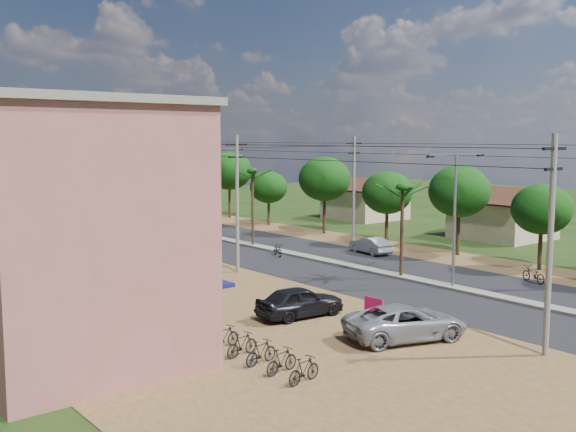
{
  "coord_description": "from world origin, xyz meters",
  "views": [
    {
      "loc": [
        -31.76,
        -24.12,
        8.8
      ],
      "look_at": [
        -0.3,
        15.04,
        3.0
      ],
      "focal_mm": 42.0,
      "sensor_mm": 36.0,
      "label": 1
    }
  ],
  "objects_px": {
    "car_parked_dark": "(300,302)",
    "car_parked_silver": "(406,323)",
    "car_silver_mid": "(370,246)",
    "roadside_sign": "(374,307)",
    "parked_scooter_row": "(242,345)",
    "car_white_far": "(165,230)",
    "moto_rider_east": "(533,275)"
  },
  "relations": [
    {
      "from": "car_silver_mid",
      "to": "roadside_sign",
      "type": "relative_size",
      "value": 3.35
    },
    {
      "from": "roadside_sign",
      "to": "car_silver_mid",
      "type": "bearing_deg",
      "value": 41.04
    },
    {
      "from": "car_white_far",
      "to": "moto_rider_east",
      "type": "height_order",
      "value": "car_white_far"
    },
    {
      "from": "car_silver_mid",
      "to": "car_white_far",
      "type": "bearing_deg",
      "value": -57.21
    },
    {
      "from": "car_parked_dark",
      "to": "roadside_sign",
      "type": "distance_m",
      "value": 3.68
    },
    {
      "from": "car_parked_dark",
      "to": "car_white_far",
      "type": "bearing_deg",
      "value": -11.09
    },
    {
      "from": "car_parked_dark",
      "to": "moto_rider_east",
      "type": "distance_m",
      "value": 16.42
    },
    {
      "from": "car_silver_mid",
      "to": "moto_rider_east",
      "type": "relative_size",
      "value": 2.02
    },
    {
      "from": "car_white_far",
      "to": "parked_scooter_row",
      "type": "height_order",
      "value": "car_white_far"
    },
    {
      "from": "car_parked_dark",
      "to": "car_silver_mid",
      "type": "bearing_deg",
      "value": -51.32
    },
    {
      "from": "car_silver_mid",
      "to": "parked_scooter_row",
      "type": "relative_size",
      "value": 0.45
    },
    {
      "from": "parked_scooter_row",
      "to": "moto_rider_east",
      "type": "bearing_deg",
      "value": 0.74
    },
    {
      "from": "moto_rider_east",
      "to": "parked_scooter_row",
      "type": "height_order",
      "value": "moto_rider_east"
    },
    {
      "from": "car_white_far",
      "to": "car_parked_dark",
      "type": "bearing_deg",
      "value": -120.56
    },
    {
      "from": "car_silver_mid",
      "to": "car_white_far",
      "type": "distance_m",
      "value": 19.58
    },
    {
      "from": "car_white_far",
      "to": "roadside_sign",
      "type": "height_order",
      "value": "car_white_far"
    },
    {
      "from": "moto_rider_east",
      "to": "roadside_sign",
      "type": "bearing_deg",
      "value": 15.2
    },
    {
      "from": "car_silver_mid",
      "to": "roadside_sign",
      "type": "bearing_deg",
      "value": 53.98
    },
    {
      "from": "moto_rider_east",
      "to": "parked_scooter_row",
      "type": "distance_m",
      "value": 21.84
    },
    {
      "from": "moto_rider_east",
      "to": "roadside_sign",
      "type": "xyz_separation_m",
      "value": [
        -13.2,
        0.7,
        -0.03
      ]
    },
    {
      "from": "car_white_far",
      "to": "moto_rider_east",
      "type": "bearing_deg",
      "value": -90.45
    },
    {
      "from": "car_silver_mid",
      "to": "moto_rider_east",
      "type": "height_order",
      "value": "car_silver_mid"
    },
    {
      "from": "car_parked_dark",
      "to": "moto_rider_east",
      "type": "height_order",
      "value": "car_parked_dark"
    },
    {
      "from": "car_parked_dark",
      "to": "car_parked_silver",
      "type": "bearing_deg",
      "value": -163.34
    },
    {
      "from": "car_silver_mid",
      "to": "car_parked_silver",
      "type": "height_order",
      "value": "car_parked_silver"
    },
    {
      "from": "car_parked_silver",
      "to": "roadside_sign",
      "type": "bearing_deg",
      "value": -7.02
    },
    {
      "from": "car_silver_mid",
      "to": "car_parked_dark",
      "type": "bearing_deg",
      "value": 43.14
    },
    {
      "from": "parked_scooter_row",
      "to": "car_white_far",
      "type": "bearing_deg",
      "value": 66.58
    },
    {
      "from": "car_silver_mid",
      "to": "roadside_sign",
      "type": "xyz_separation_m",
      "value": [
        -13.0,
        -12.92,
        -0.16
      ]
    },
    {
      "from": "parked_scooter_row",
      "to": "car_parked_dark",
      "type": "bearing_deg",
      "value": 28.93
    },
    {
      "from": "car_white_far",
      "to": "parked_scooter_row",
      "type": "distance_m",
      "value": 34.7
    },
    {
      "from": "car_parked_silver",
      "to": "roadside_sign",
      "type": "height_order",
      "value": "car_parked_silver"
    }
  ]
}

